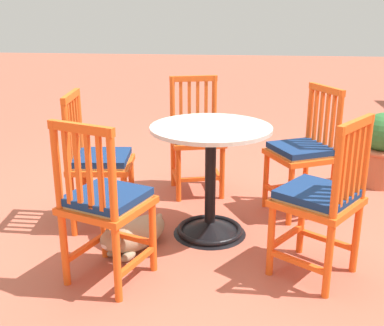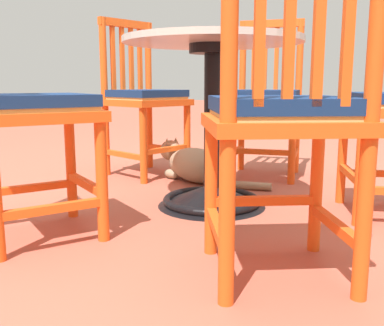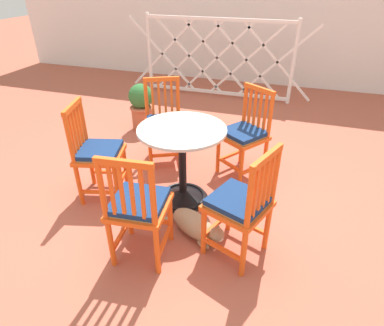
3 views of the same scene
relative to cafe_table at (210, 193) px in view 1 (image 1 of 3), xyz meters
The scene contains 9 objects.
ground_plane 0.29m from the cafe_table, 46.37° to the right, with size 24.00×24.00×0.00m, color #AD5642.
cafe_table is the anchor object (origin of this frame).
orange_chair_facing_out 0.79m from the cafe_table, 167.57° to the right, with size 0.49×0.49×0.91m.
orange_chair_near_fence 0.77m from the cafe_table, 94.55° to the right, with size 0.44×0.44×0.91m.
orange_chair_by_planter 0.82m from the cafe_table, 39.61° to the right, with size 0.52×0.52×0.91m.
orange_chair_tucked_in 0.78m from the cafe_table, 54.81° to the left, with size 0.56×0.56×0.91m.
orange_chair_at_corner 0.78m from the cafe_table, 124.51° to the left, with size 0.54×0.54×0.91m.
tabby_cat 0.55m from the cafe_table, 58.20° to the right, with size 0.72×0.39×0.23m.
terracotta_planter 1.69m from the cafe_table, 128.22° to the left, with size 0.32×0.32×0.62m.
Camera 1 is at (2.84, 0.25, 1.44)m, focal length 45.03 mm.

